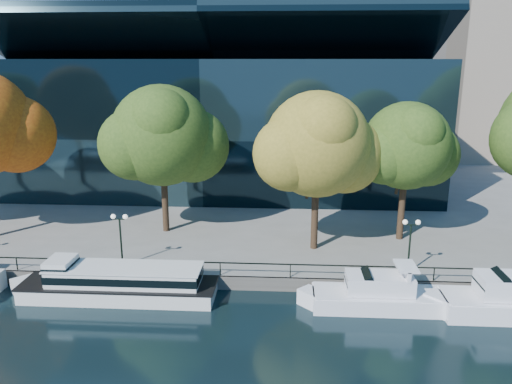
# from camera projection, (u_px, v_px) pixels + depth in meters

# --- Properties ---
(ground) EXTENTS (160.00, 160.00, 0.00)m
(ground) POSITION_uv_depth(u_px,v_px,m) (214.00, 310.00, 32.86)
(ground) COLOR black
(ground) RESTS_ON ground
(promenade) EXTENTS (90.00, 67.08, 1.00)m
(promenade) POSITION_uv_depth(u_px,v_px,m) (252.00, 177.00, 67.82)
(promenade) COLOR slate
(promenade) RESTS_ON ground
(railing) EXTENTS (88.20, 0.08, 0.99)m
(railing) POSITION_uv_depth(u_px,v_px,m) (220.00, 263.00, 35.49)
(railing) COLOR black
(railing) RESTS_ON promenade
(convention_building) EXTENTS (50.00, 24.57, 21.43)m
(convention_building) POSITION_uv_depth(u_px,v_px,m) (217.00, 122.00, 61.57)
(convention_building) COLOR black
(convention_building) RESTS_ON ground
(tour_boat) EXTENTS (14.67, 3.27, 2.78)m
(tour_boat) POSITION_uv_depth(u_px,v_px,m) (114.00, 282.00, 34.26)
(tour_boat) COLOR silver
(tour_boat) RESTS_ON ground
(cruiser_near) EXTENTS (10.66, 2.75, 3.09)m
(cruiser_near) POSITION_uv_depth(u_px,v_px,m) (379.00, 295.00, 32.85)
(cruiser_near) COLOR white
(cruiser_near) RESTS_ON ground
(cruiser_far) EXTENTS (10.79, 2.99, 3.52)m
(cruiser_far) POSITION_uv_depth(u_px,v_px,m) (512.00, 300.00, 31.81)
(cruiser_far) COLOR white
(cruiser_far) RESTS_ON ground
(tree_2) EXTENTS (10.90, 8.94, 12.99)m
(tree_2) POSITION_uv_depth(u_px,v_px,m) (164.00, 138.00, 42.81)
(tree_2) COLOR black
(tree_2) RESTS_ON promenade
(tree_3) EXTENTS (10.36, 8.49, 12.72)m
(tree_3) POSITION_uv_depth(u_px,v_px,m) (319.00, 147.00, 38.65)
(tree_3) COLOR black
(tree_3) RESTS_ON promenade
(tree_4) EXTENTS (9.05, 7.42, 11.71)m
(tree_4) POSITION_uv_depth(u_px,v_px,m) (408.00, 148.00, 40.94)
(tree_4) COLOR black
(tree_4) RESTS_ON promenade
(lamp_1) EXTENTS (1.26, 0.36, 4.03)m
(lamp_1) POSITION_uv_depth(u_px,v_px,m) (120.00, 228.00, 36.62)
(lamp_1) COLOR black
(lamp_1) RESTS_ON promenade
(lamp_2) EXTENTS (1.26, 0.36, 4.03)m
(lamp_2) POSITION_uv_depth(u_px,v_px,m) (411.00, 234.00, 35.38)
(lamp_2) COLOR black
(lamp_2) RESTS_ON promenade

